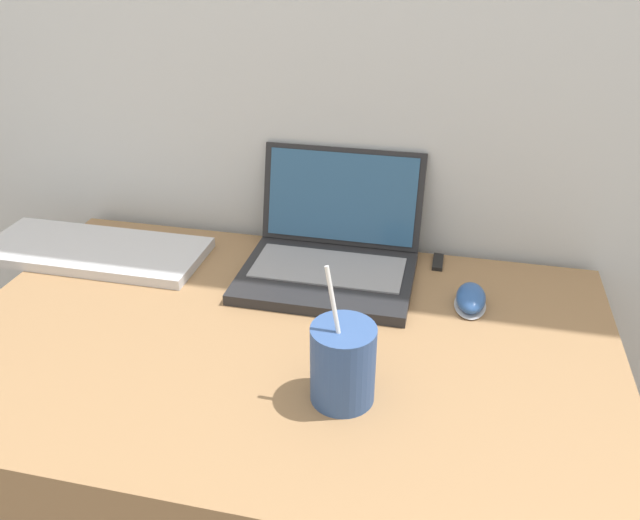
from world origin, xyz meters
name	(u,v)px	position (x,y,z in m)	size (l,w,h in m)	color
desk	(286,496)	(0.00, 0.34, 0.37)	(1.08, 0.68, 0.75)	#936D47
laptop	(332,250)	(0.04, 0.57, 0.79)	(0.32, 0.29, 0.21)	#232326
drink_cup	(343,362)	(0.13, 0.22, 0.81)	(0.09, 0.09, 0.21)	#33518C
computer_mouse	(471,299)	(0.30, 0.50, 0.76)	(0.05, 0.09, 0.03)	#B2B2B7
external_keyboard	(94,251)	(-0.44, 0.53, 0.76)	(0.44, 0.18, 0.02)	silver
usb_stick	(438,262)	(0.24, 0.64, 0.75)	(0.02, 0.06, 0.01)	black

